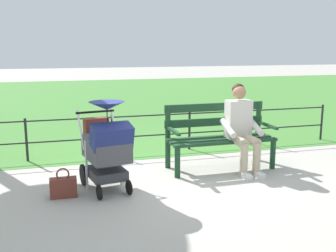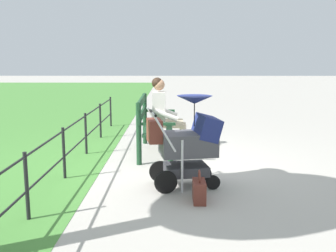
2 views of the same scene
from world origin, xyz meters
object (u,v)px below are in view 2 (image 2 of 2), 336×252
Objects in this scene: stroller at (188,140)px; handbag at (199,191)px; park_bench at (152,123)px; person_on_bench at (165,112)px.

handbag is at bearing 10.69° from stroller.
park_bench is 1.39× the size of stroller.
park_bench is 4.33× the size of handbag.
park_bench is 1.26× the size of person_on_bench.
stroller reaches higher than park_bench.
handbag is (0.55, 0.10, -0.47)m from stroller.
stroller is (1.75, 0.54, 0.07)m from park_bench.
handbag is at bearing 15.67° from park_bench.
stroller is at bearing 9.00° from person_on_bench.
handbag is at bearing 9.36° from person_on_bench.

